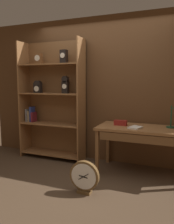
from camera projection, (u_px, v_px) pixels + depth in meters
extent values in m
plane|color=#4C3826|center=(72.00, 190.00, 3.06)|extent=(10.00, 10.00, 0.00)
cube|color=brown|center=(103.00, 90.00, 4.09)|extent=(4.80, 0.05, 2.60)
cube|color=brown|center=(25.00, 100.00, 4.44)|extent=(0.02, 0.37, 2.20)
cube|color=brown|center=(81.00, 102.00, 3.99)|extent=(0.03, 0.37, 2.20)
cube|color=brown|center=(56.00, 100.00, 4.38)|extent=(1.25, 0.01, 2.20)
cube|color=brown|center=(53.00, 153.00, 4.35)|extent=(1.20, 0.35, 0.02)
cube|color=brown|center=(52.00, 124.00, 4.28)|extent=(1.20, 0.35, 0.02)
cube|color=brown|center=(51.00, 94.00, 4.20)|extent=(1.20, 0.35, 0.02)
cube|color=brown|center=(51.00, 65.00, 4.13)|extent=(1.20, 0.35, 0.02)
cube|color=brown|center=(38.00, 59.00, 4.23)|extent=(0.14, 0.08, 0.20)
cylinder|color=silver|center=(37.00, 58.00, 4.19)|extent=(0.11, 0.01, 0.11)
cube|color=black|center=(38.00, 89.00, 4.27)|extent=(0.14, 0.09, 0.14)
cylinder|color=black|center=(38.00, 84.00, 4.26)|extent=(0.14, 0.09, 0.14)
cylinder|color=silver|center=(36.00, 89.00, 4.22)|extent=(0.10, 0.01, 0.10)
cube|color=black|center=(64.00, 57.00, 4.01)|extent=(0.12, 0.10, 0.24)
cylinder|color=silver|center=(62.00, 55.00, 3.96)|extent=(0.09, 0.01, 0.09)
cube|color=black|center=(65.00, 87.00, 4.07)|extent=(0.11, 0.08, 0.22)
cylinder|color=black|center=(65.00, 79.00, 4.05)|extent=(0.11, 0.08, 0.11)
cylinder|color=silver|center=(64.00, 86.00, 4.03)|extent=(0.09, 0.01, 0.09)
cube|color=slate|center=(28.00, 115.00, 4.46)|extent=(0.03, 0.16, 0.25)
cube|color=tan|center=(31.00, 116.00, 4.45)|extent=(0.03, 0.17, 0.22)
cube|color=navy|center=(32.00, 114.00, 4.43)|extent=(0.04, 0.14, 0.30)
cube|color=maroon|center=(34.00, 117.00, 4.42)|extent=(0.03, 0.17, 0.19)
cube|color=brown|center=(143.00, 129.00, 3.50)|extent=(1.42, 0.68, 0.04)
cube|color=brown|center=(97.00, 152.00, 3.53)|extent=(0.05, 0.05, 0.71)
cube|color=brown|center=(108.00, 143.00, 4.07)|extent=(0.05, 0.05, 0.71)
cube|color=brown|center=(140.00, 139.00, 3.22)|extent=(1.20, 0.03, 0.12)
cylinder|color=#1E472D|center=(171.00, 127.00, 3.47)|extent=(0.13, 0.13, 0.02)
cylinder|color=#1E472D|center=(171.00, 116.00, 3.45)|extent=(0.02, 0.02, 0.33)
cube|color=maroon|center=(120.00, 123.00, 3.66)|extent=(0.20, 0.10, 0.08)
cube|color=silver|center=(135.00, 127.00, 3.43)|extent=(0.22, 0.26, 0.02)
cube|color=brown|center=(84.00, 192.00, 2.97)|extent=(0.18, 0.11, 0.04)
cylinder|color=brown|center=(84.00, 176.00, 2.94)|extent=(0.40, 0.06, 0.40)
cylinder|color=white|center=(83.00, 177.00, 2.91)|extent=(0.34, 0.01, 0.34)
cube|color=black|center=(83.00, 177.00, 2.90)|extent=(0.12, 0.01, 0.03)
cube|color=black|center=(83.00, 177.00, 2.90)|extent=(0.14, 0.01, 0.10)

